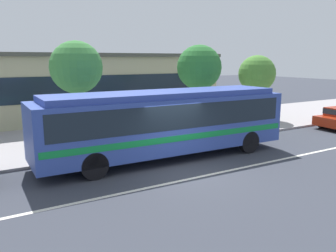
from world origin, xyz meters
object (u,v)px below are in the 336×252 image
at_px(bus_stop_sign, 220,105).
at_px(street_tree_near_stop, 76,68).
at_px(pedestrian_waiting_near_sign, 102,123).
at_px(street_tree_far_end, 257,74).
at_px(street_tree_mid_block, 199,68).
at_px(transit_bus, 166,120).

distance_m(bus_stop_sign, street_tree_near_stop, 7.56).
distance_m(pedestrian_waiting_near_sign, street_tree_near_stop, 2.86).
bearing_deg(pedestrian_waiting_near_sign, bus_stop_sign, -14.38).
bearing_deg(street_tree_near_stop, bus_stop_sign, -17.55).
bearing_deg(street_tree_near_stop, street_tree_far_end, 3.75).
distance_m(bus_stop_sign, street_tree_mid_block, 2.80).
xyz_separation_m(street_tree_near_stop, street_tree_mid_block, (7.07, -0.13, -0.07)).
relative_size(pedestrian_waiting_near_sign, street_tree_mid_block, 0.36).
height_order(transit_bus, bus_stop_sign, transit_bus).
bearing_deg(transit_bus, street_tree_far_end, 25.64).
bearing_deg(transit_bus, street_tree_near_stop, 122.27).
relative_size(pedestrian_waiting_near_sign, street_tree_far_end, 0.40).
bearing_deg(bus_stop_sign, street_tree_far_end, 28.15).
height_order(transit_bus, street_tree_mid_block, street_tree_mid_block).
bearing_deg(transit_bus, pedestrian_waiting_near_sign, 115.68).
bearing_deg(street_tree_mid_block, street_tree_far_end, 9.82).
distance_m(bus_stop_sign, street_tree_far_end, 6.57).
distance_m(pedestrian_waiting_near_sign, street_tree_mid_block, 6.68).
xyz_separation_m(transit_bus, bus_stop_sign, (4.43, 1.81, 0.13)).
height_order(bus_stop_sign, street_tree_far_end, street_tree_far_end).
height_order(pedestrian_waiting_near_sign, street_tree_far_end, street_tree_far_end).
bearing_deg(bus_stop_sign, street_tree_mid_block, 87.05).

